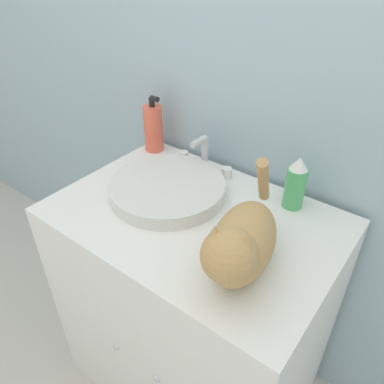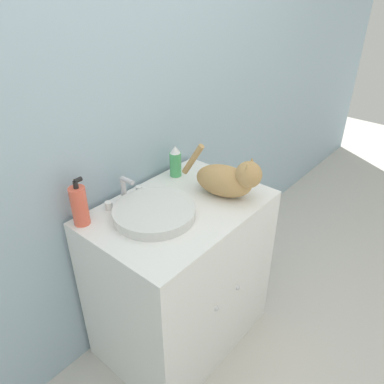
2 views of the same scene
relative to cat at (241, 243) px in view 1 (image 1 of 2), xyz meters
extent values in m
cube|color=#9EB7C6|center=(-0.21, 0.43, 0.34)|extent=(6.00, 0.05, 2.50)
cube|color=white|center=(-0.21, 0.11, -0.50)|extent=(0.81, 0.55, 0.82)
sphere|color=silver|center=(-0.29, -0.17, -0.46)|extent=(0.02, 0.02, 0.02)
sphere|color=silver|center=(-0.13, -0.17, -0.46)|extent=(0.02, 0.02, 0.02)
cylinder|color=silver|center=(-0.34, 0.14, -0.07)|extent=(0.35, 0.35, 0.04)
cylinder|color=silver|center=(-0.34, 0.33, -0.03)|extent=(0.02, 0.02, 0.12)
cylinder|color=silver|center=(-0.34, 0.29, 0.03)|extent=(0.02, 0.07, 0.02)
cylinder|color=white|center=(-0.42, 0.33, -0.07)|extent=(0.03, 0.03, 0.03)
cylinder|color=white|center=(-0.25, 0.33, -0.07)|extent=(0.03, 0.03, 0.03)
ellipsoid|color=tan|center=(-0.01, 0.02, -0.02)|extent=(0.20, 0.29, 0.14)
sphere|color=tan|center=(0.02, -0.08, 0.04)|extent=(0.14, 0.14, 0.12)
cone|color=tan|center=(-0.01, -0.09, 0.09)|extent=(0.04, 0.04, 0.04)
cone|color=tan|center=(0.05, -0.08, 0.09)|extent=(0.04, 0.04, 0.04)
cylinder|color=tan|center=(-0.05, 0.17, 0.06)|extent=(0.06, 0.11, 0.16)
cylinder|color=#EF6047|center=(-0.56, 0.33, -0.01)|extent=(0.07, 0.07, 0.17)
cylinder|color=black|center=(-0.56, 0.33, 0.09)|extent=(0.02, 0.02, 0.03)
cylinder|color=black|center=(-0.55, 0.33, 0.11)|extent=(0.03, 0.02, 0.02)
cylinder|color=#4CB266|center=(-0.01, 0.32, -0.03)|extent=(0.06, 0.06, 0.12)
cone|color=white|center=(-0.01, 0.32, 0.05)|extent=(0.05, 0.05, 0.04)
camera|label=1|loc=(0.29, -0.55, 0.57)|focal=35.00mm
camera|label=2|loc=(-1.22, -0.82, 0.81)|focal=35.00mm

